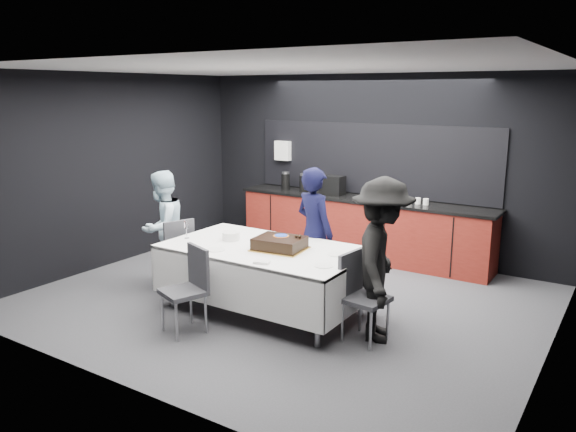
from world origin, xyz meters
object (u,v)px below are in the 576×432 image
object	(u,v)px
cake_assembly	(280,243)
plate_stack	(231,236)
person_left	(163,228)
party_table	(265,258)
champagne_flute	(186,226)
person_center	(314,232)
chair_near	(190,283)
person_right	(382,260)
chair_right	(359,290)
chair_left	(176,248)

from	to	relation	value
cake_assembly	plate_stack	distance (m)	0.72
person_left	party_table	bearing A→B (deg)	78.78
champagne_flute	person_center	size ratio (longest dim) A/B	0.14
person_center	chair_near	bearing A→B (deg)	89.78
cake_assembly	person_left	distance (m)	1.94
person_right	chair_right	bearing A→B (deg)	106.74
person_right	person_left	bearing A→B (deg)	68.58
person_right	cake_assembly	bearing A→B (deg)	71.20
party_table	chair_right	size ratio (longest dim) A/B	2.51
chair_right	chair_near	bearing A→B (deg)	-153.89
plate_stack	person_left	size ratio (longest dim) A/B	0.14
party_table	chair_near	bearing A→B (deg)	-111.55
plate_stack	champagne_flute	size ratio (longest dim) A/B	0.93
chair_left	chair_right	size ratio (longest dim) A/B	1.00
champagne_flute	person_center	distance (m)	1.58
cake_assembly	chair_near	distance (m)	1.10
chair_near	cake_assembly	bearing A→B (deg)	57.83
cake_assembly	chair_left	world-z (taller)	cake_assembly
party_table	person_center	xyz separation A→B (m)	(0.22, 0.77, 0.18)
chair_near	champagne_flute	bearing A→B (deg)	134.05
cake_assembly	plate_stack	xyz separation A→B (m)	(-0.72, 0.02, -0.02)
plate_stack	person_left	bearing A→B (deg)	176.68
party_table	person_center	distance (m)	0.82
cake_assembly	champagne_flute	distance (m)	1.25
champagne_flute	person_left	xyz separation A→B (m)	(-0.71, 0.30, -0.18)
champagne_flute	chair_left	xyz separation A→B (m)	(-0.41, 0.23, -0.40)
chair_near	plate_stack	bearing A→B (deg)	100.02
person_left	person_right	bearing A→B (deg)	80.83
chair_right	person_right	distance (m)	0.39
chair_right	person_left	distance (m)	3.01
plate_stack	person_left	world-z (taller)	person_left
cake_assembly	chair_right	size ratio (longest dim) A/B	0.67
cake_assembly	chair_right	world-z (taller)	cake_assembly
chair_near	person_left	distance (m)	1.71
chair_near	person_left	bearing A→B (deg)	144.35
person_left	plate_stack	bearing A→B (deg)	78.63
person_left	person_right	distance (m)	3.17
party_table	cake_assembly	bearing A→B (deg)	0.35
champagne_flute	chair_near	world-z (taller)	champagne_flute
chair_left	person_center	distance (m)	1.83
champagne_flute	person_left	bearing A→B (deg)	157.21
plate_stack	chair_near	world-z (taller)	chair_near
cake_assembly	person_left	world-z (taller)	person_left
person_right	chair_left	bearing A→B (deg)	69.87
person_left	chair_left	bearing A→B (deg)	68.61
chair_near	person_right	world-z (taller)	person_right
chair_right	cake_assembly	bearing A→B (deg)	174.49
plate_stack	cake_assembly	bearing A→B (deg)	-1.88
champagne_flute	chair_left	world-z (taller)	champagne_flute
person_right	plate_stack	bearing A→B (deg)	69.95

